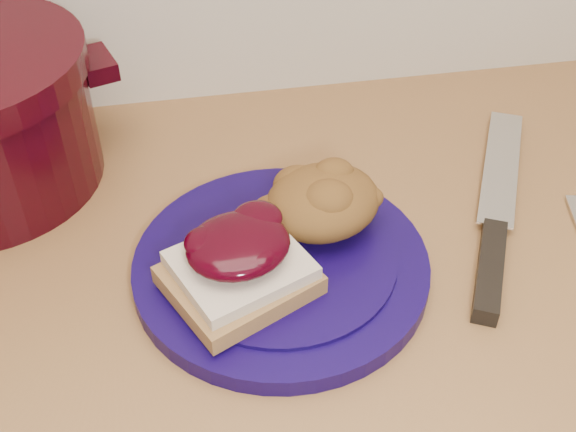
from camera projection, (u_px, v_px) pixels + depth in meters
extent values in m
cylinder|color=#0E043D|center=(281.00, 266.00, 0.65)|extent=(0.34, 0.34, 0.02)
cube|color=olive|center=(239.00, 280.00, 0.61)|extent=(0.14, 0.14, 0.02)
cube|color=beige|center=(240.00, 265.00, 0.60)|extent=(0.13, 0.12, 0.01)
ellipsoid|color=black|center=(238.00, 245.00, 0.59)|extent=(0.11, 0.10, 0.03)
ellipsoid|color=brown|center=(323.00, 202.00, 0.65)|extent=(0.13, 0.12, 0.05)
cube|color=black|center=(490.00, 270.00, 0.64)|extent=(0.07, 0.12, 0.02)
cube|color=silver|center=(501.00, 165.00, 0.76)|extent=(0.12, 0.19, 0.00)
cube|color=black|center=(96.00, 64.00, 0.74)|extent=(0.05, 0.06, 0.02)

